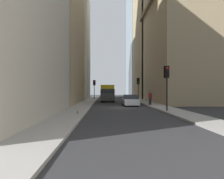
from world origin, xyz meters
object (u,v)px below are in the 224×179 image
sedan_silver (130,101)px  discarded_bottle (77,112)px  delivery_truck (107,93)px  traffic_light_far_junction (138,84)px  traffic_light_foreground (167,78)px  traffic_light_midblock (94,85)px  pedestrian (150,97)px

sedan_silver → discarded_bottle: size_ratio=15.93×
delivery_truck → traffic_light_far_junction: bearing=-70.3°
delivery_truck → traffic_light_foreground: (-19.73, -5.16, 1.66)m
delivery_truck → traffic_light_midblock: bearing=17.2°
discarded_bottle → delivery_truck: bearing=-6.5°
traffic_light_midblock → traffic_light_far_junction: traffic_light_far_junction is taller
delivery_truck → traffic_light_far_junction: traffic_light_far_junction is taller
delivery_truck → sedan_silver: bearing=-165.6°
traffic_light_midblock → pedestrian: traffic_light_midblock is taller
discarded_bottle → traffic_light_far_junction: bearing=-18.4°
pedestrian → traffic_light_far_junction: bearing=-1.3°
traffic_light_midblock → sedan_silver: bearing=-164.4°
sedan_silver → traffic_light_midblock: traffic_light_midblock is taller
sedan_silver → traffic_light_far_junction: size_ratio=1.07×
traffic_light_midblock → pedestrian: 21.01m
traffic_light_far_junction → pedestrian: bearing=178.7°
traffic_light_far_junction → discarded_bottle: size_ratio=14.86×
traffic_light_midblock → traffic_light_far_junction: 10.39m
delivery_truck → pedestrian: 12.18m
delivery_truck → sedan_silver: 11.30m
traffic_light_foreground → traffic_light_midblock: traffic_light_foreground is taller
traffic_light_foreground → pedestrian: size_ratio=2.37×
pedestrian → traffic_light_midblock: bearing=22.1°
traffic_light_foreground → discarded_bottle: 8.65m
delivery_truck → traffic_light_midblock: traffic_light_midblock is taller
sedan_silver → traffic_light_foreground: 9.44m
sedan_silver → pedestrian: size_ratio=2.52×
delivery_truck → discarded_bottle: delivery_truck is taller
delivery_truck → discarded_bottle: 22.54m
delivery_truck → discarded_bottle: size_ratio=23.93×
traffic_light_foreground → discarded_bottle: (-2.63, 7.72, -2.87)m
traffic_light_foreground → discarded_bottle: size_ratio=15.02×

